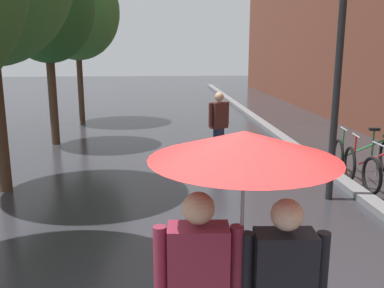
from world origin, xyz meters
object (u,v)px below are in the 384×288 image
parked_bicycle_3 (376,163)px  pedestrian_walking_midground (219,127)px  street_tree_3 (76,11)px  street_lamp_post (339,55)px  parked_bicycle_4 (362,154)px  street_tree_2 (46,5)px  couple_under_umbrella (242,231)px

parked_bicycle_3 → pedestrian_walking_midground: pedestrian_walking_midground is taller
street_tree_3 → street_lamp_post: bearing=-56.0°
parked_bicycle_4 → pedestrian_walking_midground: size_ratio=0.71×
street_tree_2 → parked_bicycle_3: bearing=-28.8°
parked_bicycle_3 → couple_under_umbrella: bearing=-125.3°
street_tree_3 → street_lamp_post: 10.47m
couple_under_umbrella → street_lamp_post: bearing=60.9°
couple_under_umbrella → pedestrian_walking_midground: 7.13m
street_tree_2 → couple_under_umbrella: size_ratio=2.50×
street_tree_2 → parked_bicycle_3: street_tree_2 is taller
street_lamp_post → street_tree_2: bearing=140.2°
parked_bicycle_4 → couple_under_umbrella: 7.20m
pedestrian_walking_midground → parked_bicycle_4: bearing=-19.1°
parked_bicycle_3 → parked_bicycle_4: bearing=84.9°
street_tree_3 → parked_bicycle_4: size_ratio=4.78×
parked_bicycle_3 → pedestrian_walking_midground: 3.44m
parked_bicycle_4 → street_lamp_post: 3.02m
street_tree_3 → parked_bicycle_4: bearing=-44.1°
pedestrian_walking_midground → parked_bicycle_3: bearing=-30.9°
street_tree_2 → street_lamp_post: street_tree_2 is taller
parked_bicycle_3 → parked_bicycle_4: same height
street_tree_3 → parked_bicycle_3: street_tree_3 is taller
street_tree_2 → street_tree_3: (0.08, 3.70, 0.15)m
street_tree_3 → couple_under_umbrella: bearing=-75.4°
parked_bicycle_4 → pedestrian_walking_midground: (-2.99, 1.04, 0.46)m
street_lamp_post → pedestrian_walking_midground: street_lamp_post is taller
parked_bicycle_4 → street_tree_2: bearing=155.9°
street_lamp_post → couple_under_umbrella: bearing=-119.1°
street_tree_3 → couple_under_umbrella: (3.37, -12.97, -2.43)m
street_lamp_post → pedestrian_walking_midground: 3.55m
street_tree_3 → couple_under_umbrella: street_tree_3 is taller
parked_bicycle_4 → couple_under_umbrella: size_ratio=0.55×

